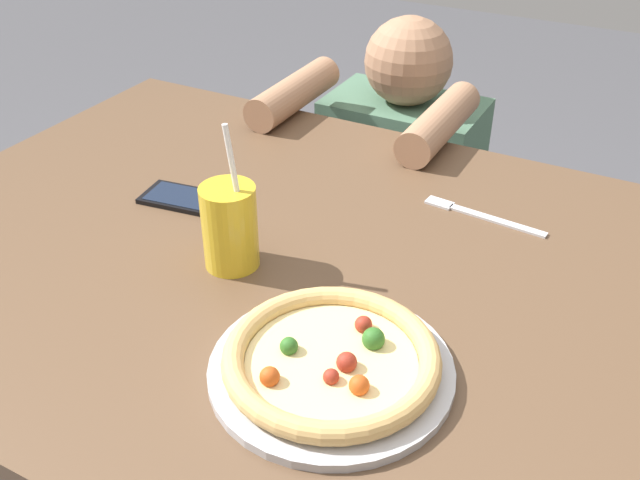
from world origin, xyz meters
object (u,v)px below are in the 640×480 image
(drink_cup_colored, at_px, (230,226))
(fork, at_px, (478,215))
(diner_seated, at_px, (397,212))
(pizza_near, at_px, (331,362))
(cell_phone, at_px, (187,199))

(drink_cup_colored, xyz_separation_m, fork, (0.27, 0.30, -0.06))
(drink_cup_colored, distance_m, diner_seated, 0.85)
(pizza_near, bearing_deg, diner_seated, 107.14)
(fork, distance_m, diner_seated, 0.65)
(fork, distance_m, cell_phone, 0.48)
(cell_phone, bearing_deg, fork, 22.56)
(drink_cup_colored, bearing_deg, pizza_near, -30.16)
(fork, xyz_separation_m, diner_seated, (-0.32, 0.46, -0.33))
(pizza_near, height_order, fork, pizza_near)
(drink_cup_colored, bearing_deg, diner_seated, 93.30)
(drink_cup_colored, height_order, fork, drink_cup_colored)
(drink_cup_colored, distance_m, cell_phone, 0.21)
(pizza_near, relative_size, cell_phone, 1.84)
(pizza_near, bearing_deg, drink_cup_colored, 149.84)
(pizza_near, distance_m, fork, 0.43)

